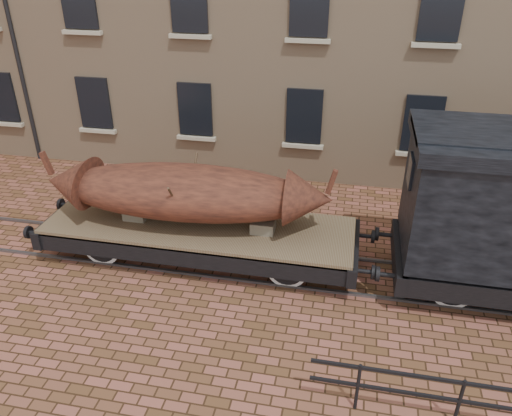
# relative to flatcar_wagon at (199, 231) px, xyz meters

# --- Properties ---
(ground) EXTENTS (90.00, 90.00, 0.00)m
(ground) POSITION_rel_flatcar_wagon_xyz_m (0.91, 0.00, -0.79)
(ground) COLOR brown
(rail_track) EXTENTS (30.00, 1.52, 0.06)m
(rail_track) POSITION_rel_flatcar_wagon_xyz_m (0.91, 0.00, -0.76)
(rail_track) COLOR #59595E
(rail_track) RESTS_ON ground
(flatcar_wagon) EXTENTS (8.37, 2.27, 1.26)m
(flatcar_wagon) POSITION_rel_flatcar_wagon_xyz_m (0.00, 0.00, 0.00)
(flatcar_wagon) COLOR #6F6048
(flatcar_wagon) RESTS_ON ground
(iron_boat) EXTENTS (6.96, 2.19, 1.65)m
(iron_boat) POSITION_rel_flatcar_wagon_xyz_m (-0.28, 0.00, 1.04)
(iron_boat) COLOR brown
(iron_boat) RESTS_ON flatcar_wagon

